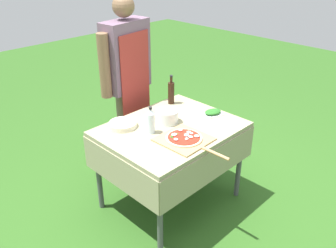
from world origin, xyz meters
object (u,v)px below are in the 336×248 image
object	(u,v)px
pizza_on_peel	(185,139)
water_bottle	(151,121)
person_cook	(127,73)
oil_bottle	(171,92)
mixing_tub	(168,116)
herb_container	(213,112)
plate_stack	(123,124)
prep_table	(171,137)

from	to	relation	value
pizza_on_peel	water_bottle	xyz separation A→B (m)	(-0.10, 0.28, 0.09)
person_cook	oil_bottle	distance (m)	0.45
mixing_tub	herb_container	bearing A→B (deg)	-23.89
herb_container	pizza_on_peel	bearing A→B (deg)	-164.61
person_cook	oil_bottle	xyz separation A→B (m)	(0.20, -0.38, -0.14)
oil_bottle	herb_container	distance (m)	0.44
oil_bottle	water_bottle	distance (m)	0.59
water_bottle	plate_stack	xyz separation A→B (m)	(-0.09, 0.24, -0.08)
plate_stack	herb_container	bearing A→B (deg)	-28.08
prep_table	person_cook	xyz separation A→B (m)	(0.14, 0.71, 0.34)
prep_table	plate_stack	distance (m)	0.41
herb_container	plate_stack	world-z (taller)	same
prep_table	water_bottle	bearing A→B (deg)	165.31
person_cook	water_bottle	distance (m)	0.76
prep_table	oil_bottle	world-z (taller)	oil_bottle
oil_bottle	plate_stack	distance (m)	0.62
prep_table	herb_container	world-z (taller)	herb_container
person_cook	plate_stack	xyz separation A→B (m)	(-0.42, -0.43, -0.23)
oil_bottle	mixing_tub	distance (m)	0.40
pizza_on_peel	prep_table	bearing A→B (deg)	69.26
prep_table	mixing_tub	world-z (taller)	mixing_tub
oil_bottle	plate_stack	world-z (taller)	oil_bottle
pizza_on_peel	oil_bottle	world-z (taller)	oil_bottle
prep_table	plate_stack	xyz separation A→B (m)	(-0.27, 0.28, 0.11)
person_cook	herb_container	size ratio (longest dim) A/B	8.26
water_bottle	person_cook	bearing A→B (deg)	64.22
oil_bottle	mixing_tub	world-z (taller)	oil_bottle
prep_table	herb_container	xyz separation A→B (m)	(0.43, -0.09, 0.11)
prep_table	herb_container	distance (m)	0.45
person_cook	plate_stack	bearing A→B (deg)	38.80
pizza_on_peel	plate_stack	xyz separation A→B (m)	(-0.19, 0.52, 0.01)
pizza_on_peel	herb_container	distance (m)	0.53
oil_bottle	person_cook	bearing A→B (deg)	117.64
water_bottle	herb_container	distance (m)	0.63
herb_container	plate_stack	size ratio (longest dim) A/B	0.88
person_cook	herb_container	distance (m)	0.89
person_cook	pizza_on_peel	xyz separation A→B (m)	(-0.23, -0.95, -0.24)
herb_container	mixing_tub	bearing A→B (deg)	156.11
prep_table	person_cook	size ratio (longest dim) A/B	0.65
oil_bottle	prep_table	bearing A→B (deg)	-135.95
prep_table	plate_stack	bearing A→B (deg)	133.77
prep_table	person_cook	bearing A→B (deg)	78.53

